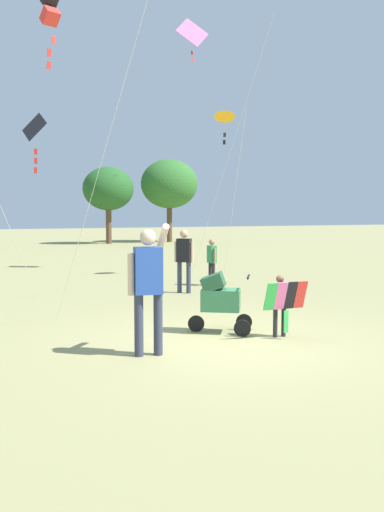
{
  "coord_description": "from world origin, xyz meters",
  "views": [
    {
      "loc": [
        -3.92,
        -7.47,
        2.04
      ],
      "look_at": [
        -0.22,
        0.86,
        1.3
      ],
      "focal_mm": 38.31,
      "sensor_mm": 36.0,
      "label": 1
    }
  ],
  "objects": [
    {
      "name": "kite_blue_high",
      "position": [
        -2.06,
        5.95,
        3.88
      ],
      "size": [
        1.98,
        3.94,
        4.44
      ],
      "color": "black",
      "rests_on": "ground"
    },
    {
      "name": "stroller",
      "position": [
        0.2,
        0.66,
        0.61
      ],
      "size": [
        1.07,
        0.87,
        1.03
      ],
      "color": "black",
      "rests_on": "ground"
    },
    {
      "name": "person_red_shirt",
      "position": [
        1.43,
        5.07,
        0.94
      ],
      "size": [
        0.39,
        0.39,
        1.59
      ],
      "color": "#33384C",
      "rests_on": "ground"
    },
    {
      "name": "kite_orange_delta",
      "position": [
        3.92,
        7.69,
        4.91
      ],
      "size": [
        0.92,
        2.62,
        5.13
      ],
      "color": "#F4A319",
      "rests_on": "ground"
    },
    {
      "name": "child_with_butterfly_kite",
      "position": [
        0.95,
        -0.06,
        0.62
      ],
      "size": [
        0.74,
        0.34,
        1.02
      ],
      "color": "#232328",
      "rests_on": "ground"
    },
    {
      "name": "kite_adult_black",
      "position": [
        -2.13,
        2.86,
        5.69
      ],
      "size": [
        1.18,
        3.19,
        6.09
      ],
      "color": "black",
      "rests_on": "ground"
    },
    {
      "name": "person_sitting_far",
      "position": [
        2.68,
        6.03,
        0.76
      ],
      "size": [
        0.18,
        0.41,
        1.29
      ],
      "color": "#232328",
      "rests_on": "ground"
    },
    {
      "name": "kite_green_novelty",
      "position": [
        3.67,
        9.41,
        7.68
      ],
      "size": [
        1.77,
        3.39,
        8.48
      ],
      "color": "pink",
      "rests_on": "ground"
    },
    {
      "name": "person_adult_flyer",
      "position": [
        -1.39,
        -0.25,
        1.08
      ],
      "size": [
        0.64,
        0.55,
        1.88
      ],
      "color": "#33384C",
      "rests_on": "ground"
    },
    {
      "name": "ground_plane",
      "position": [
        0.0,
        0.0,
        0.0
      ],
      "size": [
        120.0,
        120.0,
        0.0
      ],
      "primitive_type": "plane",
      "color": "#938E5B"
    }
  ]
}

